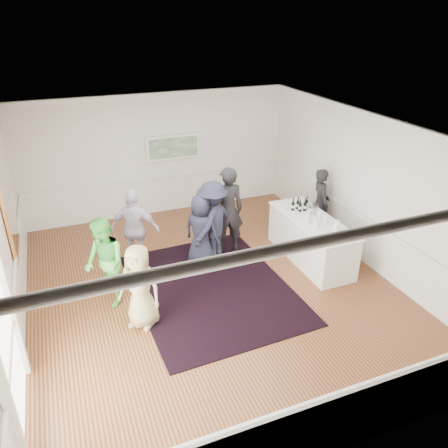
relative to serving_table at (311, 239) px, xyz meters
name	(u,v)px	position (x,y,z in m)	size (l,w,h in m)	color
floor	(211,287)	(-2.42, -0.26, -0.49)	(8.00, 8.00, 0.00)	brown
ceiling	(209,130)	(-2.42, -0.26, 2.71)	(7.00, 8.00, 0.02)	white
wall_left	(3,250)	(-5.92, -0.26, 1.11)	(0.02, 8.00, 3.20)	white
wall_right	(366,190)	(1.08, -0.26, 1.11)	(0.02, 8.00, 3.20)	white
wall_back	(158,155)	(-2.42, 3.74, 1.11)	(7.00, 0.02, 3.20)	white
wall_front	(336,361)	(-2.42, -4.26, 1.11)	(7.00, 0.02, 3.20)	white
wainscoting	(211,266)	(-2.42, -0.26, 0.01)	(7.00, 8.00, 1.00)	white
mirror	(8,207)	(-5.87, 1.04, 1.31)	(0.05, 1.25, 1.85)	#F69C48
doorway	(3,332)	(-5.87, -2.16, 0.93)	(0.10, 1.78, 2.56)	white
landscape_painting	(173,147)	(-2.02, 3.69, 1.29)	(1.44, 0.06, 0.66)	white
area_rug	(211,288)	(-2.44, -0.28, -0.48)	(2.92, 3.84, 0.02)	black
serving_table	(311,239)	(0.00, 0.00, 0.00)	(0.91, 2.41, 0.98)	white
bartender	(320,203)	(0.78, 0.89, 0.37)	(0.63, 0.41, 1.73)	black
guest_tan	(140,287)	(-3.94, -0.86, 0.29)	(0.77, 0.50, 1.57)	tan
guest_green	(105,263)	(-4.39, 0.00, 0.38)	(0.84, 0.66, 1.74)	#58D053
guest_lilac	(135,229)	(-3.60, 1.13, 0.39)	(1.04, 0.43, 1.77)	silver
guest_dark_a	(212,222)	(-2.01, 0.77, 0.43)	(1.19, 0.68, 1.84)	#202336
guest_dark_b	(227,210)	(-1.56, 1.04, 0.52)	(0.74, 0.48, 2.02)	black
guest_navy	(201,231)	(-2.29, 0.70, 0.32)	(0.79, 0.51, 1.62)	#202336
wine_bottles	(301,204)	(0.00, 0.53, 0.64)	(0.41, 0.22, 0.31)	black
juice_pitchers	(321,219)	(0.01, -0.27, 0.60)	(0.44, 0.70, 0.24)	#71A139
ice_bucket	(312,210)	(0.10, 0.21, 0.60)	(0.26, 0.26, 0.24)	silver
nut_bowl	(337,240)	(-0.09, -1.02, 0.52)	(0.24, 0.24, 0.07)	white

